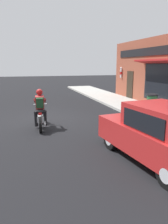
% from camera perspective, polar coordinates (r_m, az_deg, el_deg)
% --- Properties ---
extents(ground_plane, '(80.00, 80.00, 0.00)m').
position_cam_1_polar(ground_plane, '(10.68, -9.61, -1.81)').
color(ground_plane, black).
extents(sidewalk_curb, '(2.60, 22.00, 0.14)m').
position_cam_1_polar(sidewalk_curb, '(15.02, 9.59, 2.55)').
color(sidewalk_curb, '#ADAAA3').
rests_on(sidewalk_curb, ground).
extents(storefront_building, '(1.25, 11.03, 4.20)m').
position_cam_1_polar(storefront_building, '(14.00, 18.99, 9.75)').
color(storefront_building, brown).
rests_on(storefront_building, ground).
extents(motorcycle_with_rider, '(0.61, 2.02, 1.62)m').
position_cam_1_polar(motorcycle_with_rider, '(9.09, -11.33, 0.03)').
color(motorcycle_with_rider, black).
rests_on(motorcycle_with_rider, ground).
extents(car_hatchback, '(2.06, 3.94, 1.57)m').
position_cam_1_polar(car_hatchback, '(6.13, 19.02, -5.54)').
color(car_hatchback, black).
rests_on(car_hatchback, ground).
extents(trash_bin, '(0.56, 0.56, 0.98)m').
position_cam_1_polar(trash_bin, '(11.60, 17.28, 2.14)').
color(trash_bin, '#23512D').
rests_on(trash_bin, sidewalk_curb).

